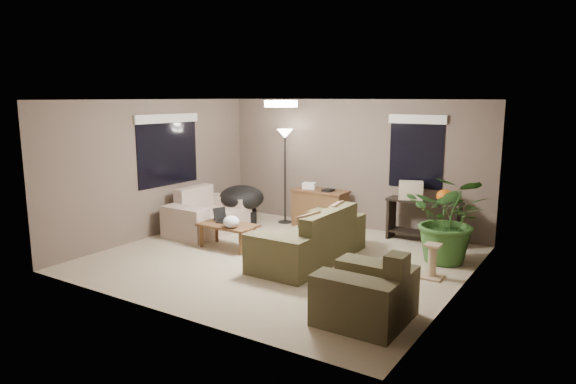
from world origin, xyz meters
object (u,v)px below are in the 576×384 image
Objects in this scene: floor_lamp at (285,145)px; cat_scratching_post at (432,263)px; main_sofa at (311,243)px; loveseat at (207,217)px; papasan_chair at (242,202)px; desk at (320,208)px; console_table at (423,218)px; coffee_table at (228,228)px; houseplant at (450,229)px; armchair at (367,296)px.

floor_lamp reaches higher than cat_scratching_post.
floor_lamp is (-1.71, 1.89, 1.30)m from main_sofa.
papasan_chair is at bearing 76.38° from loveseat.
desk is 0.85× the size of console_table.
loveseat is 1.60× the size of coffee_table.
papasan_chair is at bearing 177.25° from houseplant.
main_sofa is at bearing 136.22° from armchair.
cat_scratching_post is (-0.01, -0.82, -0.33)m from houseplant.
houseplant is at bearing -52.82° from console_table.
armchair reaches higher than papasan_chair.
armchair is 0.91× the size of desk.
coffee_table is 0.72× the size of houseplant.
papasan_chair is at bearing 166.26° from cat_scratching_post.
loveseat is at bearing -156.90° from console_table.
houseplant is (0.72, -0.94, 0.11)m from console_table.
papasan_chair is (0.20, 0.83, 0.17)m from loveseat.
loveseat is at bearing -137.83° from desk.
desk is at bearing -177.60° from console_table.
desk is at bearing 24.50° from papasan_chair.
main_sofa is 1.15× the size of floor_lamp.
coffee_table is at bearing -173.68° from main_sofa.
floor_lamp is at bearing 43.88° from papasan_chair.
papasan_chair is 0.75× the size of houseplant.
loveseat is 2.12m from floor_lamp.
floor_lamp reaches higher than armchair.
cat_scratching_post is at bearing 7.61° from main_sofa.
desk is 2.89m from houseplant.
main_sofa is 2.31m from console_table.
papasan_chair reaches higher than coffee_table.
loveseat is 1.23× the size of console_table.
coffee_table is at bearing -159.89° from houseplant.
armchair reaches higher than console_table.
coffee_table is at bearing -172.98° from cat_scratching_post.
desk is 2.05m from console_table.
houseplant is 0.89m from cat_scratching_post.
loveseat is at bearing -103.62° from papasan_chair.
papasan_chair reaches higher than cat_scratching_post.
console_table reaches higher than coffee_table.
desk is at bearing 148.59° from cat_scratching_post.
main_sofa is at bearing -28.34° from papasan_chair.
desk reaches higher than coffee_table.
loveseat is at bearing 154.43° from armchair.
floor_lamp is 3.80m from houseplant.
floor_lamp is at bearing -177.47° from console_table.
papasan_chair is 4.20m from houseplant.
floor_lamp is at bearing -177.13° from desk.
main_sofa and loveseat have the same top height.
desk is (1.64, 1.49, 0.08)m from loveseat.
armchair is at bearing -25.57° from loveseat.
main_sofa reaches higher than papasan_chair.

